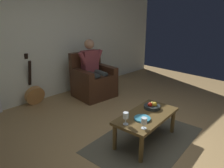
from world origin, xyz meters
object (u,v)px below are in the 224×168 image
object	(u,v)px
guitar	(34,94)
wine_glass_far	(144,121)
decorative_dish	(142,119)
fruit_bowl	(152,106)
armchair	(93,81)
person_seated	(93,67)
wine_glass_near	(126,116)
coffee_table	(146,119)

from	to	relation	value
guitar	wine_glass_far	xyz separation A→B (m)	(-0.20, 2.56, 0.28)
decorative_dish	fruit_bowl	bearing A→B (deg)	-164.22
guitar	decorative_dish	distance (m)	2.44
guitar	decorative_dish	size ratio (longest dim) A/B	4.59
armchair	wine_glass_far	distance (m)	2.29
person_seated	decorative_dish	distance (m)	2.07
wine_glass_far	decorative_dish	bearing A→B (deg)	-138.34
person_seated	wine_glass_far	xyz separation A→B (m)	(0.94, 2.06, -0.16)
guitar	fruit_bowl	distance (m)	2.43
wine_glass_far	wine_glass_near	bearing A→B (deg)	-70.39
person_seated	fruit_bowl	size ratio (longest dim) A/B	5.18
person_seated	wine_glass_near	distance (m)	2.10
person_seated	wine_glass_near	bearing A→B (deg)	64.65
wine_glass_near	decorative_dish	distance (m)	0.29
armchair	wine_glass_far	size ratio (longest dim) A/B	6.58
person_seated	wine_glass_far	distance (m)	2.27
person_seated	wine_glass_far	world-z (taller)	person_seated
guitar	wine_glass_far	size ratio (longest dim) A/B	7.04
wine_glass_near	wine_glass_far	size ratio (longest dim) A/B	1.14
armchair	wine_glass_near	world-z (taller)	armchair
guitar	decorative_dish	world-z (taller)	guitar
fruit_bowl	decorative_dish	world-z (taller)	fruit_bowl
wine_glass_near	wine_glass_far	xyz separation A→B (m)	(-0.08, 0.23, -0.02)
coffee_table	guitar	xyz separation A→B (m)	(0.53, -2.36, -0.12)
person_seated	wine_glass_near	size ratio (longest dim) A/B	7.48
decorative_dish	wine_glass_far	bearing A→B (deg)	41.66
guitar	wine_glass_far	world-z (taller)	guitar
person_seated	decorative_dish	world-z (taller)	person_seated
wine_glass_near	fruit_bowl	distance (m)	0.65
armchair	wine_glass_near	xyz separation A→B (m)	(1.02, 1.86, 0.19)
wine_glass_far	person_seated	bearing A→B (deg)	-114.48
decorative_dish	armchair	bearing A→B (deg)	-111.59
armchair	wine_glass_far	xyz separation A→B (m)	(0.94, 2.09, 0.17)
coffee_table	guitar	size ratio (longest dim) A/B	1.03
wine_glass_far	decorative_dish	world-z (taller)	wine_glass_far
armchair	coffee_table	size ratio (longest dim) A/B	0.91
wine_glass_far	armchair	bearing A→B (deg)	-114.27
armchair	guitar	bearing A→B (deg)	-18.95
armchair	decorative_dish	world-z (taller)	armchair
coffee_table	wine_glass_near	size ratio (longest dim) A/B	6.36
person_seated	guitar	size ratio (longest dim) A/B	1.21
person_seated	guitar	xyz separation A→B (m)	(1.14, -0.50, -0.45)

